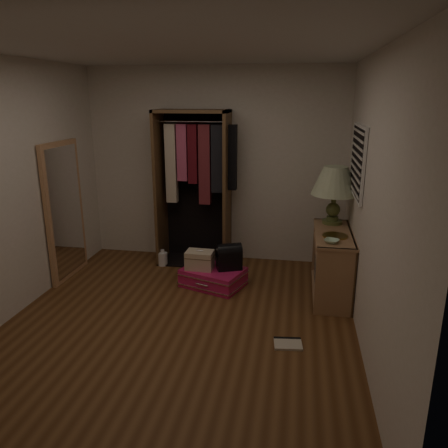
{
  "coord_description": "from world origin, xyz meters",
  "views": [
    {
      "loc": [
        1.12,
        -3.79,
        2.22
      ],
      "look_at": [
        0.3,
        0.95,
        0.8
      ],
      "focal_mm": 35.0,
      "sensor_mm": 36.0,
      "label": 1
    }
  ],
  "objects_px": {
    "pink_suitcase": "(213,277)",
    "white_jug": "(163,259)",
    "table_lamp": "(335,182)",
    "train_case": "(200,260)",
    "black_bag": "(229,256)",
    "floor_mirror": "(65,211)",
    "console_bookshelf": "(331,261)",
    "open_wardrobe": "(197,175)"
  },
  "relations": [
    {
      "from": "pink_suitcase",
      "to": "table_lamp",
      "type": "height_order",
      "value": "table_lamp"
    },
    {
      "from": "console_bookshelf",
      "to": "pink_suitcase",
      "type": "xyz_separation_m",
      "value": [
        -1.38,
        -0.04,
        -0.28
      ]
    },
    {
      "from": "train_case",
      "to": "white_jug",
      "type": "distance_m",
      "value": 0.88
    },
    {
      "from": "console_bookshelf",
      "to": "floor_mirror",
      "type": "xyz_separation_m",
      "value": [
        -3.24,
        -0.04,
        0.46
      ]
    },
    {
      "from": "open_wardrobe",
      "to": "pink_suitcase",
      "type": "xyz_separation_m",
      "value": [
        0.36,
        -0.77,
        -1.11
      ]
    },
    {
      "from": "train_case",
      "to": "white_jug",
      "type": "relative_size",
      "value": 1.51
    },
    {
      "from": "console_bookshelf",
      "to": "train_case",
      "type": "xyz_separation_m",
      "value": [
        -1.53,
        -0.07,
        -0.06
      ]
    },
    {
      "from": "console_bookshelf",
      "to": "open_wardrobe",
      "type": "bearing_deg",
      "value": 157.28
    },
    {
      "from": "console_bookshelf",
      "to": "table_lamp",
      "type": "height_order",
      "value": "table_lamp"
    },
    {
      "from": "black_bag",
      "to": "floor_mirror",
      "type": "bearing_deg",
      "value": 159.22
    },
    {
      "from": "table_lamp",
      "to": "console_bookshelf",
      "type": "bearing_deg",
      "value": -90.82
    },
    {
      "from": "console_bookshelf",
      "to": "pink_suitcase",
      "type": "relative_size",
      "value": 1.32
    },
    {
      "from": "pink_suitcase",
      "to": "table_lamp",
      "type": "relative_size",
      "value": 1.24
    },
    {
      "from": "floor_mirror",
      "to": "black_bag",
      "type": "height_order",
      "value": "floor_mirror"
    },
    {
      "from": "floor_mirror",
      "to": "black_bag",
      "type": "distance_m",
      "value": 2.1
    },
    {
      "from": "black_bag",
      "to": "train_case",
      "type": "bearing_deg",
      "value": 167.72
    },
    {
      "from": "floor_mirror",
      "to": "white_jug",
      "type": "xyz_separation_m",
      "value": [
        1.06,
        0.53,
        -0.76
      ]
    },
    {
      "from": "table_lamp",
      "to": "white_jug",
      "type": "relative_size",
      "value": 3.08
    },
    {
      "from": "floor_mirror",
      "to": "table_lamp",
      "type": "xyz_separation_m",
      "value": [
        3.24,
        0.37,
        0.4
      ]
    },
    {
      "from": "black_bag",
      "to": "white_jug",
      "type": "height_order",
      "value": "black_bag"
    },
    {
      "from": "console_bookshelf",
      "to": "white_jug",
      "type": "relative_size",
      "value": 5.05
    },
    {
      "from": "open_wardrobe",
      "to": "train_case",
      "type": "height_order",
      "value": "open_wardrobe"
    },
    {
      "from": "train_case",
      "to": "pink_suitcase",
      "type": "bearing_deg",
      "value": 10.21
    },
    {
      "from": "black_bag",
      "to": "console_bookshelf",
      "type": "bearing_deg",
      "value": -21.19
    },
    {
      "from": "pink_suitcase",
      "to": "white_jug",
      "type": "distance_m",
      "value": 0.96
    },
    {
      "from": "pink_suitcase",
      "to": "black_bag",
      "type": "bearing_deg",
      "value": 29.9
    },
    {
      "from": "open_wardrobe",
      "to": "white_jug",
      "type": "distance_m",
      "value": 1.23
    },
    {
      "from": "train_case",
      "to": "table_lamp",
      "type": "xyz_separation_m",
      "value": [
        1.54,
        0.39,
        0.92
      ]
    },
    {
      "from": "open_wardrobe",
      "to": "train_case",
      "type": "relative_size",
      "value": 6.12
    },
    {
      "from": "pink_suitcase",
      "to": "black_bag",
      "type": "distance_m",
      "value": 0.33
    },
    {
      "from": "open_wardrobe",
      "to": "black_bag",
      "type": "relative_size",
      "value": 6.0
    },
    {
      "from": "open_wardrobe",
      "to": "floor_mirror",
      "type": "relative_size",
      "value": 1.21
    },
    {
      "from": "console_bookshelf",
      "to": "table_lamp",
      "type": "distance_m",
      "value": 0.91
    },
    {
      "from": "table_lamp",
      "to": "train_case",
      "type": "bearing_deg",
      "value": -165.76
    },
    {
      "from": "train_case",
      "to": "black_bag",
      "type": "bearing_deg",
      "value": 11.32
    },
    {
      "from": "pink_suitcase",
      "to": "white_jug",
      "type": "relative_size",
      "value": 3.82
    },
    {
      "from": "train_case",
      "to": "black_bag",
      "type": "relative_size",
      "value": 0.98
    },
    {
      "from": "black_bag",
      "to": "table_lamp",
      "type": "distance_m",
      "value": 1.51
    },
    {
      "from": "console_bookshelf",
      "to": "pink_suitcase",
      "type": "height_order",
      "value": "console_bookshelf"
    },
    {
      "from": "floor_mirror",
      "to": "train_case",
      "type": "xyz_separation_m",
      "value": [
        1.7,
        -0.02,
        -0.52
      ]
    },
    {
      "from": "black_bag",
      "to": "table_lamp",
      "type": "relative_size",
      "value": 0.5
    },
    {
      "from": "pink_suitcase",
      "to": "black_bag",
      "type": "height_order",
      "value": "black_bag"
    }
  ]
}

